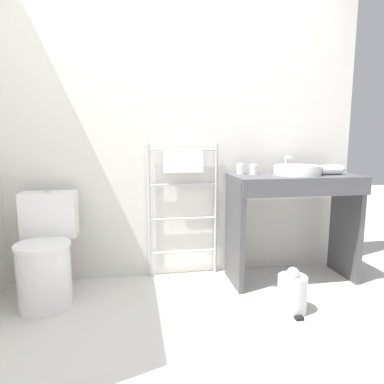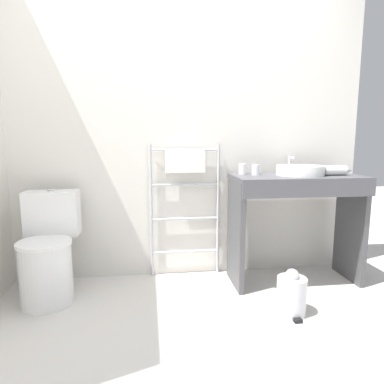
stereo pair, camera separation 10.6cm
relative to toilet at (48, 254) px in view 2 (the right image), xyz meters
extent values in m
plane|color=silver|center=(1.01, -0.93, -0.33)|extent=(12.00, 12.00, 0.00)
cube|color=silver|center=(1.01, 0.42, 0.99)|extent=(2.98, 0.12, 2.65)
cylinder|color=white|center=(0.00, -0.07, -0.12)|extent=(0.35, 0.35, 0.43)
cylinder|color=white|center=(0.00, -0.07, 0.10)|extent=(0.36, 0.36, 0.02)
cube|color=white|center=(0.00, 0.17, 0.26)|extent=(0.38, 0.18, 0.33)
cylinder|color=silver|center=(0.00, 0.17, 0.43)|extent=(0.05, 0.05, 0.01)
cylinder|color=silver|center=(0.73, 0.33, 0.21)|extent=(0.02, 0.02, 1.10)
cylinder|color=silver|center=(1.29, 0.33, 0.21)|extent=(0.02, 0.02, 1.10)
cylinder|color=silver|center=(1.01, 0.33, -0.14)|extent=(0.56, 0.02, 0.02)
cylinder|color=silver|center=(1.01, 0.33, 0.15)|extent=(0.56, 0.02, 0.02)
cylinder|color=silver|center=(1.01, 0.33, 0.43)|extent=(0.56, 0.02, 0.02)
cylinder|color=silver|center=(1.01, 0.33, 0.72)|extent=(0.56, 0.02, 0.02)
cube|color=white|center=(1.01, 0.30, 0.63)|extent=(0.32, 0.04, 0.19)
cube|color=#4C4C51|center=(1.86, 0.08, 0.51)|extent=(1.00, 0.48, 0.03)
cube|color=#4C4C51|center=(1.86, -0.15, 0.44)|extent=(1.00, 0.02, 0.10)
cube|color=#4C4C4F|center=(1.38, 0.08, 0.08)|extent=(0.04, 0.41, 0.83)
cube|color=#4C4C4F|center=(2.34, 0.08, 0.08)|extent=(0.04, 0.41, 0.83)
cylinder|color=white|center=(1.88, 0.08, 0.56)|extent=(0.36, 0.36, 0.07)
cylinder|color=silver|center=(1.88, 0.08, 0.60)|extent=(0.30, 0.30, 0.01)
cylinder|color=silver|center=(1.88, 0.29, 0.60)|extent=(0.02, 0.02, 0.14)
cylinder|color=silver|center=(1.88, 0.24, 0.65)|extent=(0.02, 0.09, 0.02)
cylinder|color=white|center=(1.46, 0.21, 0.57)|extent=(0.06, 0.06, 0.08)
cylinder|color=white|center=(1.55, 0.14, 0.57)|extent=(0.06, 0.06, 0.08)
cylinder|color=white|center=(2.14, 0.04, 0.56)|extent=(0.17, 0.08, 0.08)
cone|color=silver|center=(2.26, 0.04, 0.56)|extent=(0.06, 0.07, 0.07)
cube|color=white|center=(2.11, 0.13, 0.56)|extent=(0.05, 0.10, 0.05)
cylinder|color=silver|center=(1.63, -0.43, -0.21)|extent=(0.19, 0.19, 0.25)
sphere|color=silver|center=(1.63, -0.43, -0.07)|extent=(0.09, 0.09, 0.09)
cube|color=black|center=(1.63, -0.54, -0.32)|extent=(0.05, 0.04, 0.02)
camera|label=1|loc=(0.61, -2.41, 0.81)|focal=32.00mm
camera|label=2|loc=(0.72, -2.43, 0.81)|focal=32.00mm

